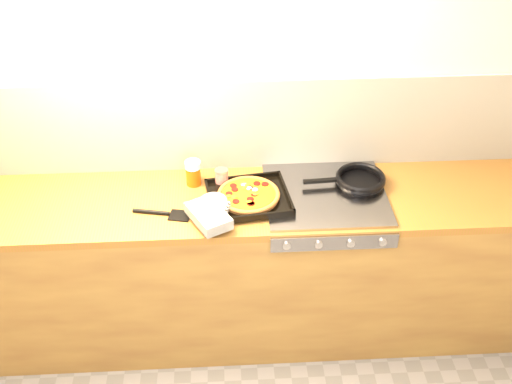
{
  "coord_description": "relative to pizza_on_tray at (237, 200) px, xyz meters",
  "views": [
    {
      "loc": [
        -0.05,
        -1.47,
        2.78
      ],
      "look_at": [
        0.1,
        1.08,
        0.95
      ],
      "focal_mm": 45.0,
      "sensor_mm": 36.0,
      "label": 1
    }
  ],
  "objects": [
    {
      "name": "counter_run",
      "position": [
        -0.01,
        0.07,
        -0.49
      ],
      "size": [
        3.2,
        0.62,
        0.9
      ],
      "color": "olive",
      "rests_on": "ground"
    },
    {
      "name": "black_spatula",
      "position": [
        -0.36,
        -0.04,
        -0.04
      ],
      "size": [
        0.29,
        0.11,
        0.02
      ],
      "color": "black",
      "rests_on": "counter_run"
    },
    {
      "name": "stovetop",
      "position": [
        0.44,
        0.07,
        -0.04
      ],
      "size": [
        0.6,
        0.56,
        0.02
      ],
      "primitive_type": "cube",
      "color": "gray",
      "rests_on": "counter_run"
    },
    {
      "name": "pizza_on_tray",
      "position": [
        0.0,
        0.0,
        0.0
      ],
      "size": [
        0.53,
        0.5,
        0.07
      ],
      "color": "black",
      "rests_on": "stovetop"
    },
    {
      "name": "frying_pan",
      "position": [
        0.63,
        0.15,
        -0.0
      ],
      "size": [
        0.43,
        0.27,
        0.04
      ],
      "color": "black",
      "rests_on": "stovetop"
    },
    {
      "name": "juice_glass",
      "position": [
        -0.22,
        0.21,
        0.03
      ],
      "size": [
        0.1,
        0.1,
        0.13
      ],
      "color": "#C3490B",
      "rests_on": "counter_run"
    },
    {
      "name": "room_shell",
      "position": [
        -0.01,
        0.36,
        0.21
      ],
      "size": [
        3.2,
        3.2,
        3.2
      ],
      "color": "white",
      "rests_on": "ground"
    },
    {
      "name": "wooden_spoon",
      "position": [
        0.03,
        0.22,
        -0.03
      ],
      "size": [
        0.29,
        0.13,
        0.02
      ],
      "color": "#AF724A",
      "rests_on": "counter_run"
    },
    {
      "name": "tomato_can",
      "position": [
        -0.07,
        0.19,
        0.01
      ],
      "size": [
        0.08,
        0.08,
        0.1
      ],
      "color": "#9A0C0E",
      "rests_on": "counter_run"
    }
  ]
}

